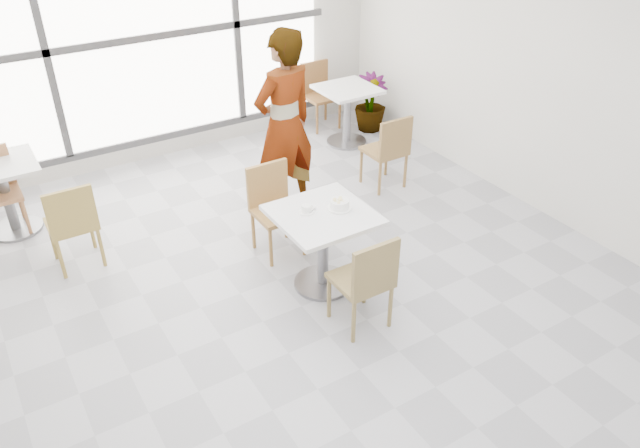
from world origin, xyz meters
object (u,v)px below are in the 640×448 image
coffee_cup (307,209)px  person (284,125)px  oatmeal_bowl (340,204)px  bg_chair_right_far (318,90)px  main_table (323,236)px  chair_near (367,278)px  bg_chair_right_near (389,148)px  bg_table_left (4,188)px  bg_chair_left_near (72,221)px  plant_right (371,103)px  bg_table_right (347,107)px  chair_far (273,203)px

coffee_cup → person: (0.48, 1.24, 0.19)m
oatmeal_bowl → bg_chair_right_far: size_ratio=0.24×
main_table → oatmeal_bowl: 0.31m
chair_near → bg_chair_right_far: 4.22m
person → oatmeal_bowl: bearing=70.4°
bg_chair_right_far → chair_near: bearing=-116.4°
oatmeal_bowl → bg_chair_right_near: 1.86m
coffee_cup → bg_table_left: 3.15m
bg_chair_left_near → plant_right: bg_chair_left_near is taller
chair_near → bg_table_right: size_ratio=1.16×
oatmeal_bowl → chair_near: bearing=-104.5°
main_table → bg_table_right: 3.06m
oatmeal_bowl → bg_chair_left_near: 2.42m
bg_chair_right_near → person: bearing=-8.3°
bg_chair_left_near → plant_right: (4.16, 1.19, -0.12)m
coffee_cup → bg_table_left: bearing=131.7°
main_table → coffee_cup: (-0.11, 0.08, 0.26)m
coffee_cup → plant_right: (2.49, 2.52, -0.40)m
bg_table_right → chair_near: bearing=-121.4°
person → bg_chair_left_near: 2.20m
oatmeal_bowl → coffee_cup: 0.29m
chair_near → bg_chair_right_far: size_ratio=1.00×
person → main_table: bearing=63.8°
person → bg_chair_left_near: bearing=-13.0°
person → bg_chair_right_far: 2.38m
coffee_cup → bg_chair_right_near: bearing=32.2°
chair_far → person: person is taller
bg_chair_right_far → plant_right: bg_chair_right_far is taller
person → bg_table_left: size_ratio=2.60×
coffee_cup → bg_table_right: bearing=49.6°
chair_far → bg_chair_left_near: (-1.69, 0.66, 0.00)m
main_table → person: (0.37, 1.33, 0.45)m
person → bg_chair_right_near: size_ratio=2.24×
chair_far → bg_chair_right_near: bearing=13.5°
bg_chair_left_near → oatmeal_bowl: bearing=143.6°
coffee_cup → plant_right: bearing=45.3°
chair_far → person: size_ratio=0.45×
plant_right → bg_table_right: bearing=-159.4°
chair_far → bg_chair_left_near: 1.82m
main_table → plant_right: (2.38, 2.61, -0.14)m
bg_table_right → bg_chair_left_near: (-3.65, -1.00, 0.01)m
bg_chair_right_near → plant_right: bg_chair_right_near is taller
bg_chair_right_far → coffee_cup: bearing=-123.1°
coffee_cup → person: person is taller
oatmeal_bowl → bg_chair_left_near: bg_chair_left_near is taller
bg_table_left → plant_right: plant_right is taller
bg_chair_right_far → chair_far: bearing=-129.5°
chair_near → chair_far: bearing=-87.0°
bg_table_left → chair_near: bearing=-54.7°
bg_table_left → main_table: bearing=-47.8°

